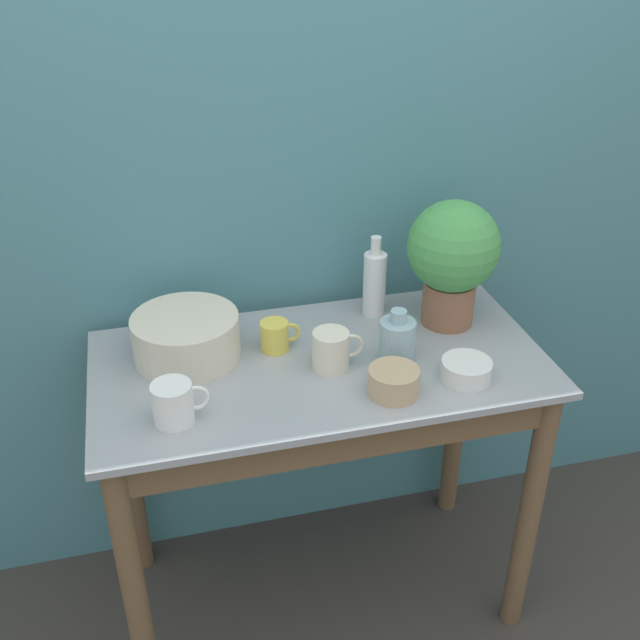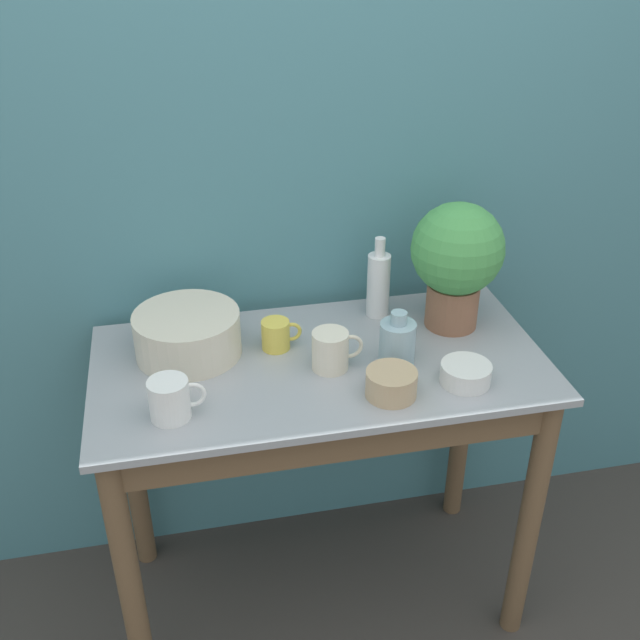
# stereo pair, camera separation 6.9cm
# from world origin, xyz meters

# --- Properties ---
(wall_back) EXTENTS (6.00, 0.05, 2.40)m
(wall_back) POSITION_xyz_m (0.00, 0.64, 1.20)
(wall_back) COLOR teal
(wall_back) RESTS_ON ground_plane
(counter_table) EXTENTS (1.15, 0.59, 0.85)m
(counter_table) POSITION_xyz_m (0.00, 0.27, 0.66)
(counter_table) COLOR brown
(counter_table) RESTS_ON ground_plane
(potted_plant) EXTENTS (0.25, 0.25, 0.35)m
(potted_plant) POSITION_xyz_m (0.39, 0.40, 1.06)
(potted_plant) COLOR #8C5B42
(potted_plant) RESTS_ON counter_table
(bowl_wash_large) EXTENTS (0.27, 0.27, 0.12)m
(bowl_wash_large) POSITION_xyz_m (-0.32, 0.40, 0.91)
(bowl_wash_large) COLOR beige
(bowl_wash_large) RESTS_ON counter_table
(bottle_tall) EXTENTS (0.06, 0.06, 0.23)m
(bottle_tall) POSITION_xyz_m (0.21, 0.49, 0.95)
(bottle_tall) COLOR white
(bottle_tall) RESTS_ON counter_table
(bottle_short) EXTENTS (0.09, 0.09, 0.15)m
(bottle_short) POSITION_xyz_m (0.19, 0.25, 0.91)
(bottle_short) COLOR #93B2BC
(bottle_short) RESTS_ON counter_table
(mug_white) EXTENTS (0.13, 0.09, 0.10)m
(mug_white) POSITION_xyz_m (-0.38, 0.14, 0.90)
(mug_white) COLOR white
(mug_white) RESTS_ON counter_table
(mug_yellow) EXTENTS (0.11, 0.07, 0.08)m
(mug_yellow) POSITION_xyz_m (-0.10, 0.38, 0.89)
(mug_yellow) COLOR #E5CC4C
(mug_yellow) RESTS_ON counter_table
(mug_cream) EXTENTS (0.13, 0.09, 0.10)m
(mug_cream) POSITION_xyz_m (0.02, 0.26, 0.90)
(mug_cream) COLOR beige
(mug_cream) RESTS_ON counter_table
(bowl_small_tan) EXTENTS (0.12, 0.12, 0.07)m
(bowl_small_tan) POSITION_xyz_m (0.13, 0.11, 0.89)
(bowl_small_tan) COLOR tan
(bowl_small_tan) RESTS_ON counter_table
(bowl_small_enamel_white) EXTENTS (0.12, 0.12, 0.05)m
(bowl_small_enamel_white) POSITION_xyz_m (0.33, 0.13, 0.88)
(bowl_small_enamel_white) COLOR silver
(bowl_small_enamel_white) RESTS_ON counter_table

